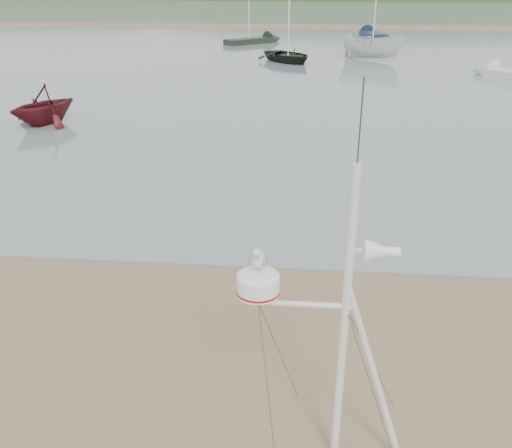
# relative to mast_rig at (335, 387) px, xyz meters

# --- Properties ---
(ground) EXTENTS (560.00, 560.00, 0.00)m
(ground) POSITION_rel_mast_rig_xyz_m (-3.89, 0.95, -1.16)
(ground) COLOR #7D6348
(ground) RESTS_ON ground
(water) EXTENTS (560.00, 256.00, 0.04)m
(water) POSITION_rel_mast_rig_xyz_m (-3.89, 132.95, -1.14)
(water) COLOR slate
(water) RESTS_ON ground
(sandbar) EXTENTS (560.00, 7.00, 0.07)m
(sandbar) POSITION_rel_mast_rig_xyz_m (-3.89, 70.95, -1.09)
(sandbar) COLOR #7D6348
(sandbar) RESTS_ON water
(hill_ridge) EXTENTS (620.00, 180.00, 80.00)m
(hill_ridge) POSITION_rel_mast_rig_xyz_m (14.62, 235.95, -20.86)
(hill_ridge) COLOR #213816
(hill_ridge) RESTS_ON ground
(mast_rig) EXTENTS (2.14, 2.28, 4.82)m
(mast_rig) POSITION_rel_mast_rig_xyz_m (0.00, 0.00, 0.00)
(mast_rig) COLOR silver
(mast_rig) RESTS_ON ground
(boat_dark) EXTENTS (3.25, 2.85, 4.71)m
(boat_dark) POSITION_rel_mast_rig_xyz_m (-1.92, 36.90, 1.23)
(boat_dark) COLOR black
(boat_dark) RESTS_ON water
(boat_red) EXTENTS (3.17, 2.71, 3.14)m
(boat_red) POSITION_rel_mast_rig_xyz_m (-11.50, 16.73, 0.45)
(boat_red) COLOR #561318
(boat_red) RESTS_ON water
(boat_white) EXTENTS (2.70, 2.68, 5.16)m
(boat_white) POSITION_rel_mast_rig_xyz_m (4.44, 38.72, 1.46)
(boat_white) COLOR silver
(boat_white) RESTS_ON water
(sailboat_dark_mid) EXTENTS (5.84, 5.79, 6.59)m
(sailboat_dark_mid) POSITION_rel_mast_rig_xyz_m (-4.96, 50.72, -0.86)
(sailboat_dark_mid) COLOR black
(sailboat_dark_mid) RESTS_ON ground
(sailboat_blue_far) EXTENTS (2.95, 7.26, 7.02)m
(sailboat_blue_far) POSITION_rel_mast_rig_xyz_m (6.18, 59.06, -0.86)
(sailboat_blue_far) COLOR #122142
(sailboat_blue_far) RESTS_ON ground
(sailboat_white_near) EXTENTS (5.03, 6.18, 6.44)m
(sailboat_white_near) POSITION_rel_mast_rig_xyz_m (11.77, 30.98, -0.86)
(sailboat_white_near) COLOR silver
(sailboat_white_near) RESTS_ON ground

